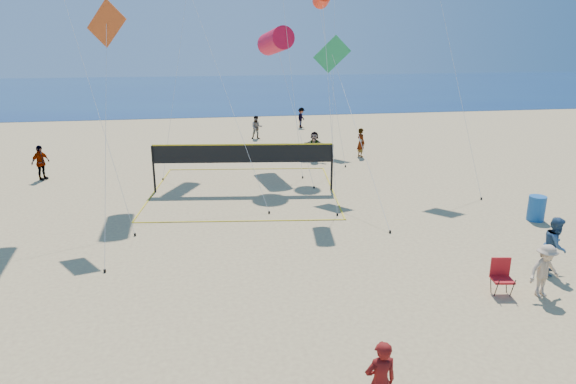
{
  "coord_description": "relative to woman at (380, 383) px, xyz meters",
  "views": [
    {
      "loc": [
        -3.17,
        -9.4,
        7.02
      ],
      "look_at": [
        -1.32,
        2.0,
        3.5
      ],
      "focal_mm": 32.0,
      "sensor_mm": 36.0,
      "label": 1
    }
  ],
  "objects": [
    {
      "name": "ground",
      "position": [
        0.19,
        1.72,
        -0.87
      ],
      "size": [
        120.0,
        120.0,
        0.0
      ],
      "primitive_type": "plane",
      "color": "tan",
      "rests_on": "ground"
    },
    {
      "name": "ocean",
      "position": [
        0.19,
        63.72,
        -0.85
      ],
      "size": [
        140.0,
        50.0,
        0.03
      ],
      "primitive_type": "cube",
      "color": "navy",
      "rests_on": "ground"
    },
    {
      "name": "woman",
      "position": [
        0.0,
        0.0,
        0.0
      ],
      "size": [
        0.67,
        0.47,
        1.73
      ],
      "primitive_type": "imported",
      "rotation": [
        0.0,
        0.0,
        3.24
      ],
      "color": "maroon",
      "rests_on": "ground"
    },
    {
      "name": "bystander_a",
      "position": [
        7.38,
        5.29,
        0.04
      ],
      "size": [
        1.1,
        1.1,
        1.8
      ],
      "primitive_type": "imported",
      "rotation": [
        0.0,
        0.0,
        0.77
      ],
      "color": "navy",
      "rests_on": "ground"
    },
    {
      "name": "bystander_b",
      "position": [
        6.15,
        4.0,
        -0.1
      ],
      "size": [
        1.08,
        0.75,
        1.54
      ],
      "primitive_type": "imported",
      "rotation": [
        0.0,
        0.0,
        0.19
      ],
      "color": "tan",
      "rests_on": "ground"
    },
    {
      "name": "far_person_0",
      "position": [
        -11.29,
        19.21,
        0.02
      ],
      "size": [
        0.95,
        1.1,
        1.78
      ],
      "primitive_type": "imported",
      "rotation": [
        0.0,
        0.0,
        0.97
      ],
      "color": "gray",
      "rests_on": "ground"
    },
    {
      "name": "far_person_1",
      "position": [
        3.25,
        21.09,
        -0.01
      ],
      "size": [
        1.64,
        1.14,
        1.7
      ],
      "primitive_type": "imported",
      "rotation": [
        0.0,
        0.0,
        -0.45
      ],
      "color": "gray",
      "rests_on": "ground"
    },
    {
      "name": "far_person_2",
      "position": [
        6.21,
        21.58,
        0.01
      ],
      "size": [
        0.59,
        0.73,
        1.75
      ],
      "primitive_type": "imported",
      "rotation": [
        0.0,
        0.0,
        1.87
      ],
      "color": "gray",
      "rests_on": "ground"
    },
    {
      "name": "far_person_3",
      "position": [
        0.6,
        28.23,
        -0.05
      ],
      "size": [
        0.81,
        0.64,
        1.64
      ],
      "primitive_type": "imported",
      "rotation": [
        0.0,
        0.0,
        -0.03
      ],
      "color": "gray",
      "rests_on": "ground"
    },
    {
      "name": "far_person_4",
      "position": [
        4.6,
        32.37,
        -0.07
      ],
      "size": [
        1.03,
        1.18,
        1.58
      ],
      "primitive_type": "imported",
      "rotation": [
        0.0,
        0.0,
        1.04
      ],
      "color": "gray",
      "rests_on": "ground"
    },
    {
      "name": "camp_chair",
      "position": [
        5.08,
        4.35,
        -0.29
      ],
      "size": [
        0.63,
        0.75,
        1.14
      ],
      "rotation": [
        0.0,
        0.0,
        -0.16
      ],
      "color": "#AF1419",
      "rests_on": "ground"
    },
    {
      "name": "trash_barrel",
      "position": [
        9.8,
        9.69,
        -0.37
      ],
      "size": [
        0.81,
        0.81,
        0.99
      ],
      "primitive_type": "cylinder",
      "rotation": [
        0.0,
        0.0,
        0.26
      ],
      "color": "#165095",
      "rests_on": "ground"
    },
    {
      "name": "volleyball_net",
      "position": [
        -1.32,
        15.53,
        0.67
      ],
      "size": [
        9.43,
        9.3,
        2.27
      ],
      "rotation": [
        0.0,
        0.0,
        -0.12
      ],
      "color": "black",
      "rests_on": "ground"
    },
    {
      "name": "kite_3",
      "position": [
        -6.31,
        12.26,
        6.22
      ],
      "size": [
        1.54,
        5.43,
        8.3
      ],
      "rotation": [
        0.0,
        0.0,
        -0.3
      ],
      "color": "#BF4819",
      "rests_on": "ground"
    },
    {
      "name": "kite_4",
      "position": [
        2.96,
        15.72,
        5.05
      ],
      "size": [
        1.67,
        7.11,
        7.08
      ],
      "rotation": [
        0.0,
        0.0,
        -0.15
      ],
      "color": "#1F944F",
      "rests_on": "ground"
    },
    {
      "name": "kite_10",
      "position": [
        0.97,
        20.9,
        5.88
      ],
      "size": [
        1.98,
        7.04,
        7.55
      ],
      "rotation": [
        0.0,
        0.0,
        0.18
      ],
      "color": "red",
      "rests_on": "ground"
    }
  ]
}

